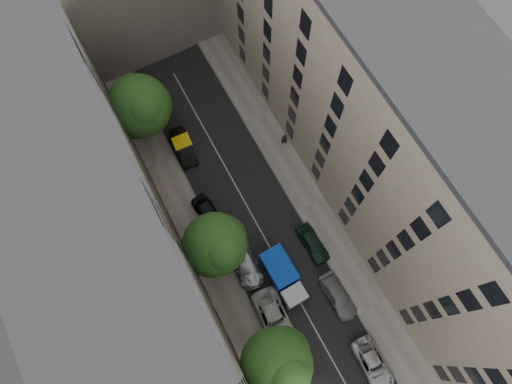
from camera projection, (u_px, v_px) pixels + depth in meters
ground at (260, 230)px, 43.28m from camera, size 120.00×120.00×0.00m
road_surface at (260, 230)px, 43.27m from camera, size 8.00×44.00×0.02m
sidewalk_left at (208, 257)px, 42.33m from camera, size 3.00×44.00×0.15m
sidewalk_right at (310, 204)px, 44.09m from camera, size 3.00×44.00×0.15m
building_left at (124, 264)px, 32.12m from camera, size 8.00×44.00×20.00m
building_right at (385, 133)px, 35.64m from camera, size 8.00×44.00×20.00m
tarp_truck at (283, 276)px, 40.46m from camera, size 2.27×5.35×2.45m
car_left_1 at (298, 384)px, 38.07m from camera, size 1.77×4.10×1.31m
car_left_2 at (274, 319)px, 39.79m from camera, size 2.94×5.60×1.50m
car_left_3 at (245, 262)px, 41.47m from camera, size 2.48×5.31×1.50m
car_left_4 at (210, 214)px, 43.03m from camera, size 2.39×4.59×1.49m
car_left_5 at (183, 147)px, 45.45m from camera, size 1.84×4.52×1.46m
car_right_0 at (373, 364)px, 38.62m from camera, size 2.36×4.77×1.30m
car_right_1 at (338, 296)px, 40.54m from camera, size 1.90×4.52×1.30m
car_right_2 at (313, 244)px, 42.13m from camera, size 1.77×4.12×1.39m
tree_near at (278, 365)px, 33.55m from camera, size 5.68×5.46×8.92m
tree_mid at (217, 245)px, 37.33m from camera, size 5.60×5.37×8.04m
tree_far at (141, 108)px, 41.59m from camera, size 6.06×5.90×8.39m
lamp_post at (271, 350)px, 35.37m from camera, size 0.36×0.36×7.17m
pedestrian at (284, 139)px, 45.38m from camera, size 0.76×0.62×1.79m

